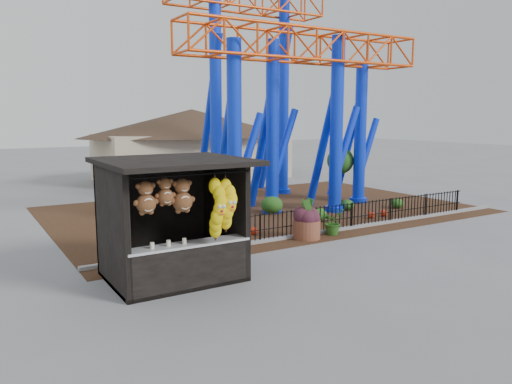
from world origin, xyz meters
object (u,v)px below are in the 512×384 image
roller_coaster (281,64)px  terracotta_planter (307,229)px  prize_booth (176,222)px  potted_plant (332,222)px

roller_coaster → terracotta_planter: size_ratio=11.67×
prize_booth → roller_coaster: 11.99m
prize_booth → potted_plant: 6.94m
terracotta_planter → potted_plant: 1.15m
roller_coaster → terracotta_planter: 8.65m
roller_coaster → potted_plant: (-1.50, -5.53, -5.98)m
terracotta_planter → potted_plant: bearing=0.0°
prize_booth → terracotta_planter: 5.89m
terracotta_planter → roller_coaster: bearing=64.5°
prize_booth → terracotta_planter: bearing=18.2°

